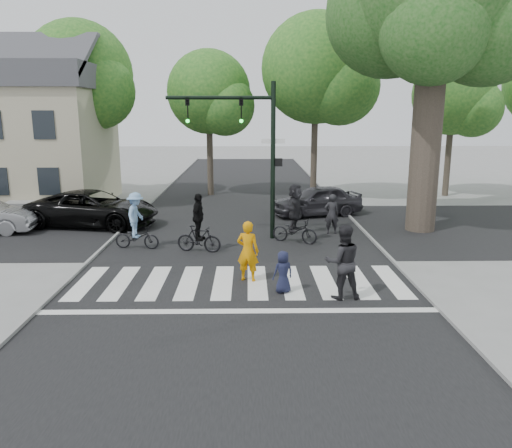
{
  "coord_description": "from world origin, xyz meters",
  "views": [
    {
      "loc": [
        0.24,
        -12.91,
        4.89
      ],
      "look_at": [
        0.5,
        3.0,
        1.3
      ],
      "focal_mm": 35.0,
      "sensor_mm": 36.0,
      "label": 1
    }
  ],
  "objects_px": {
    "traffic_signal": "(251,138)",
    "cyclist_right": "(295,217)",
    "pedestrian_child": "(283,272)",
    "cyclist_mid": "(199,228)",
    "car_suv": "(93,208)",
    "car_grey": "(317,200)",
    "pedestrian_woman": "(248,251)",
    "cyclist_left": "(136,225)",
    "eucalyptus": "(436,1)",
    "pedestrian_adult": "(343,262)"
  },
  "relations": [
    {
      "from": "pedestrian_woman",
      "to": "pedestrian_child",
      "type": "xyz_separation_m",
      "value": [
        0.96,
        -1.01,
        -0.31
      ]
    },
    {
      "from": "cyclist_left",
      "to": "cyclist_right",
      "type": "relative_size",
      "value": 0.91
    },
    {
      "from": "eucalyptus",
      "to": "pedestrian_woman",
      "type": "bearing_deg",
      "value": -138.23
    },
    {
      "from": "pedestrian_child",
      "to": "cyclist_mid",
      "type": "relative_size",
      "value": 0.56
    },
    {
      "from": "traffic_signal",
      "to": "cyclist_right",
      "type": "xyz_separation_m",
      "value": [
        1.66,
        -0.7,
        -2.89
      ]
    },
    {
      "from": "pedestrian_woman",
      "to": "eucalyptus",
      "type": "bearing_deg",
      "value": -121.57
    },
    {
      "from": "pedestrian_child",
      "to": "car_suv",
      "type": "distance_m",
      "value": 11.38
    },
    {
      "from": "pedestrian_woman",
      "to": "cyclist_mid",
      "type": "relative_size",
      "value": 0.86
    },
    {
      "from": "pedestrian_child",
      "to": "cyclist_right",
      "type": "distance_m",
      "value": 5.44
    },
    {
      "from": "traffic_signal",
      "to": "cyclist_mid",
      "type": "bearing_deg",
      "value": -133.97
    },
    {
      "from": "car_suv",
      "to": "car_grey",
      "type": "xyz_separation_m",
      "value": [
        10.05,
        2.07,
        -0.05
      ]
    },
    {
      "from": "car_suv",
      "to": "car_grey",
      "type": "relative_size",
      "value": 1.3
    },
    {
      "from": "car_grey",
      "to": "pedestrian_adult",
      "type": "bearing_deg",
      "value": -19.95
    },
    {
      "from": "cyclist_mid",
      "to": "cyclist_right",
      "type": "xyz_separation_m",
      "value": [
        3.53,
        1.23,
        0.15
      ]
    },
    {
      "from": "pedestrian_child",
      "to": "cyclist_right",
      "type": "xyz_separation_m",
      "value": [
        0.82,
        5.36,
        0.42
      ]
    },
    {
      "from": "cyclist_left",
      "to": "cyclist_mid",
      "type": "relative_size",
      "value": 0.99
    },
    {
      "from": "pedestrian_woman",
      "to": "cyclist_right",
      "type": "height_order",
      "value": "cyclist_right"
    },
    {
      "from": "pedestrian_child",
      "to": "cyclist_left",
      "type": "distance_m",
      "value": 6.81
    },
    {
      "from": "eucalyptus",
      "to": "pedestrian_adult",
      "type": "height_order",
      "value": "eucalyptus"
    },
    {
      "from": "car_grey",
      "to": "cyclist_right",
      "type": "bearing_deg",
      "value": -32.49
    },
    {
      "from": "pedestrian_woman",
      "to": "car_grey",
      "type": "height_order",
      "value": "pedestrian_woman"
    },
    {
      "from": "cyclist_right",
      "to": "pedestrian_child",
      "type": "bearing_deg",
      "value": -98.71
    },
    {
      "from": "eucalyptus",
      "to": "cyclist_right",
      "type": "relative_size",
      "value": 5.73
    },
    {
      "from": "traffic_signal",
      "to": "cyclist_mid",
      "type": "relative_size",
      "value": 2.85
    },
    {
      "from": "pedestrian_adult",
      "to": "cyclist_left",
      "type": "bearing_deg",
      "value": -41.9
    },
    {
      "from": "traffic_signal",
      "to": "pedestrian_woman",
      "type": "xyz_separation_m",
      "value": [
        -0.12,
        -5.06,
        -3.0
      ]
    },
    {
      "from": "car_grey",
      "to": "pedestrian_child",
      "type": "bearing_deg",
      "value": -28.42
    },
    {
      "from": "pedestrian_woman",
      "to": "pedestrian_child",
      "type": "distance_m",
      "value": 1.43
    },
    {
      "from": "cyclist_left",
      "to": "car_grey",
      "type": "xyz_separation_m",
      "value": [
        7.36,
        5.84,
        -0.17
      ]
    },
    {
      "from": "pedestrian_woman",
      "to": "pedestrian_adult",
      "type": "relative_size",
      "value": 0.89
    },
    {
      "from": "pedestrian_adult",
      "to": "cyclist_left",
      "type": "height_order",
      "value": "cyclist_left"
    },
    {
      "from": "cyclist_mid",
      "to": "car_suv",
      "type": "bearing_deg",
      "value": 139.59
    },
    {
      "from": "pedestrian_woman",
      "to": "pedestrian_adult",
      "type": "bearing_deg",
      "value": 166.6
    },
    {
      "from": "traffic_signal",
      "to": "car_grey",
      "type": "xyz_separation_m",
      "value": [
        3.2,
        4.39,
        -3.17
      ]
    },
    {
      "from": "pedestrian_adult",
      "to": "car_grey",
      "type": "relative_size",
      "value": 0.47
    },
    {
      "from": "pedestrian_woman",
      "to": "car_suv",
      "type": "relative_size",
      "value": 0.32
    },
    {
      "from": "pedestrian_woman",
      "to": "cyclist_mid",
      "type": "bearing_deg",
      "value": -44.21
    },
    {
      "from": "pedestrian_child",
      "to": "cyclist_mid",
      "type": "height_order",
      "value": "cyclist_mid"
    },
    {
      "from": "cyclist_right",
      "to": "car_suv",
      "type": "bearing_deg",
      "value": 160.48
    },
    {
      "from": "pedestrian_woman",
      "to": "cyclist_mid",
      "type": "xyz_separation_m",
      "value": [
        -1.74,
        3.12,
        -0.04
      ]
    },
    {
      "from": "car_suv",
      "to": "car_grey",
      "type": "bearing_deg",
      "value": -67.89
    },
    {
      "from": "car_suv",
      "to": "cyclist_left",
      "type": "bearing_deg",
      "value": -133.98
    },
    {
      "from": "pedestrian_child",
      "to": "cyclist_right",
      "type": "bearing_deg",
      "value": -120.75
    },
    {
      "from": "traffic_signal",
      "to": "cyclist_right",
      "type": "relative_size",
      "value": 2.64
    },
    {
      "from": "traffic_signal",
      "to": "pedestrian_adult",
      "type": "xyz_separation_m",
      "value": [
        2.39,
        -6.51,
        -2.89
      ]
    },
    {
      "from": "cyclist_mid",
      "to": "car_grey",
      "type": "distance_m",
      "value": 8.1
    },
    {
      "from": "eucalyptus",
      "to": "cyclist_left",
      "type": "distance_m",
      "value": 14.29
    },
    {
      "from": "cyclist_mid",
      "to": "cyclist_right",
      "type": "distance_m",
      "value": 3.74
    },
    {
      "from": "pedestrian_child",
      "to": "cyclist_mid",
      "type": "xyz_separation_m",
      "value": [
        -2.71,
        4.13,
        0.27
      ]
    },
    {
      "from": "pedestrian_adult",
      "to": "car_grey",
      "type": "xyz_separation_m",
      "value": [
        0.81,
        10.9,
        -0.28
      ]
    }
  ]
}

